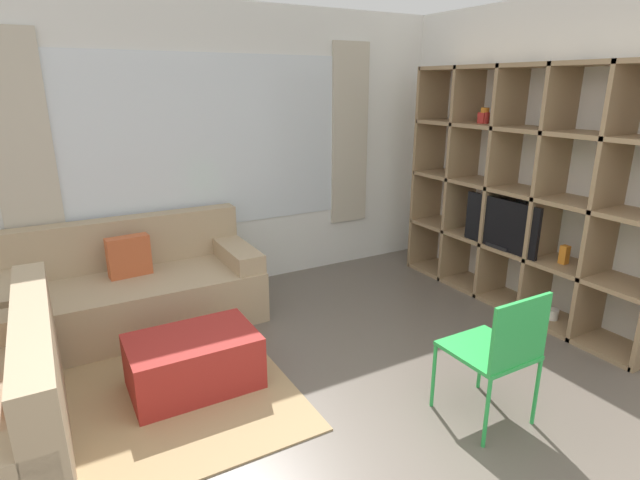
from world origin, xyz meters
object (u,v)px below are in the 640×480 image
at_px(shelving_unit, 526,192).
at_px(ottoman, 194,362).
at_px(couch_main, 131,292).
at_px(folding_chair, 500,347).

height_order(shelving_unit, ottoman, shelving_unit).
xyz_separation_m(shelving_unit, couch_main, (-3.22, 1.28, -0.76)).
height_order(couch_main, folding_chair, couch_main).
bearing_deg(shelving_unit, ottoman, 177.95).
bearing_deg(couch_main, shelving_unit, -21.65).
distance_m(shelving_unit, couch_main, 3.54).
xyz_separation_m(shelving_unit, folding_chair, (-1.55, -1.15, -0.55)).
relative_size(shelving_unit, ottoman, 3.05).
distance_m(couch_main, folding_chair, 2.96).
relative_size(shelving_unit, couch_main, 1.22).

